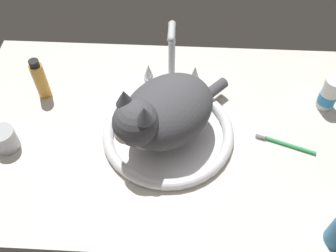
{
  "coord_description": "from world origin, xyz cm",
  "views": [
    {
      "loc": [
        1.64,
        -64.09,
        85.81
      ],
      "look_at": [
        -1.57,
        -2.18,
        7.0
      ],
      "focal_mm": 39.6,
      "sensor_mm": 36.0,
      "label": 1
    }
  ],
  "objects": [
    {
      "name": "cat",
      "position": [
        -3.03,
        -3.74,
        14.09
      ],
      "size": [
        33.26,
        34.41,
        19.82
      ],
      "color": "#4C4C51",
      "rests_on": "sink_basin"
    },
    {
      "name": "countertop",
      "position": [
        0.0,
        0.0,
        1.5
      ],
      "size": [
        121.45,
        71.83,
        3.0
      ],
      "primitive_type": "cube",
      "color": "silver",
      "rests_on": "ground"
    },
    {
      "name": "faucet",
      "position": [
        -1.57,
        18.7,
        11.38
      ],
      "size": [
        17.45,
        9.37,
        22.35
      ],
      "color": "silver",
      "rests_on": "countertop"
    },
    {
      "name": "amber_bottle",
      "position": [
        -39.64,
        11.2,
        9.45
      ],
      "size": [
        3.77,
        3.77,
        13.62
      ],
      "color": "gold",
      "rests_on": "countertop"
    },
    {
      "name": "pill_bottle",
      "position": [
        44.09,
        11.06,
        7.85
      ],
      "size": [
        5.21,
        5.21,
        10.45
      ],
      "color": "white",
      "rests_on": "countertop"
    },
    {
      "name": "toothbrush",
      "position": [
        30.13,
        -3.82,
        3.63
      ],
      "size": [
        15.86,
        6.56,
        1.7
      ],
      "color": "#3FB266",
      "rests_on": "countertop"
    },
    {
      "name": "sink_basin",
      "position": [
        -1.57,
        -2.18,
        4.33
      ],
      "size": [
        36.32,
        36.32,
        2.98
      ],
      "color": "white",
      "rests_on": "countertop"
    },
    {
      "name": "metal_jar",
      "position": [
        -44.77,
        -8.36,
        6.27
      ],
      "size": [
        6.53,
        6.53,
        6.51
      ],
      "color": "#B2B5BA",
      "rests_on": "countertop"
    }
  ]
}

